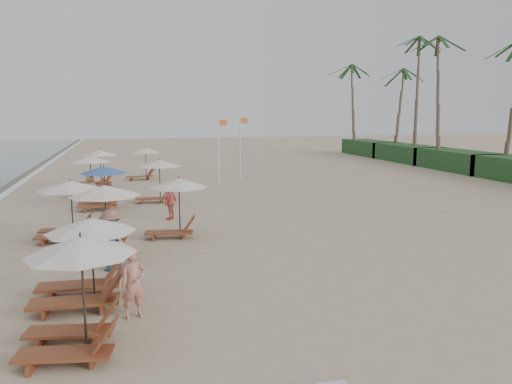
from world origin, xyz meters
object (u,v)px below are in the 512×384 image
object	(u,v)px
inland_station_1	(157,174)
lounger_station_3	(66,208)
lounger_station_0	(73,294)
beachgoer_near	(133,283)
lounger_station_6	(96,172)
flag_pole_near	(219,147)
beachgoer_mid_a	(111,245)
beachgoer_mid_b	(111,239)
inland_station_2	(143,159)
lounger_station_1	(81,264)
lounger_station_2	(100,219)
lounger_station_5	(87,175)
beachgoer_far_a	(170,202)
beachgoer_far_b	(90,189)
lounger_station_4	(100,186)
inland_station_0	(175,199)

from	to	relation	value
inland_station_1	lounger_station_3	bearing A→B (deg)	-117.79
lounger_station_0	beachgoer_near	size ratio (longest dim) A/B	1.47
lounger_station_6	flag_pole_near	distance (m)	7.88
inland_station_1	beachgoer_near	bearing A→B (deg)	-95.89
lounger_station_6	beachgoer_mid_a	distance (m)	17.23
beachgoer_mid_b	flag_pole_near	size ratio (longest dim) A/B	0.41
inland_station_2	lounger_station_1	bearing A→B (deg)	-96.01
beachgoer_near	lounger_station_2	bearing A→B (deg)	80.81
lounger_station_5	lounger_station_3	bearing A→B (deg)	-90.34
beachgoer_mid_a	beachgoer_mid_b	world-z (taller)	beachgoer_mid_b
lounger_station_2	inland_station_2	bearing A→B (deg)	83.63
lounger_station_0	beachgoer_far_a	xyz separation A→B (m)	(2.97, 11.90, -0.43)
lounger_station_1	beachgoer_near	xyz separation A→B (m)	(1.21, -1.22, -0.19)
beachgoer_mid_a	beachgoer_far_b	xyz separation A→B (m)	(-1.25, 11.50, 0.01)
beachgoer_far_a	lounger_station_4	bearing A→B (deg)	-101.58
lounger_station_1	beachgoer_mid_b	distance (m)	2.74
lounger_station_3	lounger_station_6	distance (m)	13.03
lounger_station_6	inland_station_0	world-z (taller)	lounger_station_6
beachgoer_mid_a	beachgoer_near	bearing A→B (deg)	87.73
beachgoer_far_a	flag_pole_near	distance (m)	10.80
flag_pole_near	inland_station_2	bearing A→B (deg)	139.22
inland_station_0	lounger_station_4	bearing A→B (deg)	114.61
lounger_station_2	lounger_station_5	size ratio (longest dim) A/B	0.96
beachgoer_far_b	flag_pole_near	xyz separation A→B (m)	(7.74, 5.05, 1.67)
inland_station_2	beachgoer_mid_a	size ratio (longest dim) A/B	1.67
beachgoer_mid_a	flag_pole_near	distance (m)	17.86
lounger_station_1	inland_station_1	world-z (taller)	inland_station_1
lounger_station_3	lounger_station_4	bearing A→B (deg)	80.82
lounger_station_0	lounger_station_5	size ratio (longest dim) A/B	0.93
lounger_station_1	beachgoer_far_a	size ratio (longest dim) A/B	1.71
inland_station_0	beachgoer_far_b	xyz separation A→B (m)	(-3.56, 7.92, -0.66)
inland_station_1	beachgoer_far_a	world-z (taller)	inland_station_1
beachgoer_near	beachgoer_mid_b	size ratio (longest dim) A/B	0.90
beachgoer_near	inland_station_0	bearing A→B (deg)	57.63
inland_station_2	inland_station_0	bearing A→B (deg)	-88.32
lounger_station_3	lounger_station_6	bearing A→B (deg)	88.27
lounger_station_1	beachgoer_near	bearing A→B (deg)	-45.30
lounger_station_3	beachgoer_far_b	world-z (taller)	lounger_station_3
inland_station_0	beachgoer_far_a	world-z (taller)	inland_station_0
lounger_station_2	lounger_station_5	bearing A→B (deg)	95.47
lounger_station_3	beachgoer_far_a	bearing A→B (deg)	32.34
lounger_station_4	inland_station_0	xyz separation A→B (m)	(2.98, -6.51, 0.32)
beachgoer_mid_a	beachgoer_mid_b	distance (m)	0.18
lounger_station_0	inland_station_2	size ratio (longest dim) A/B	0.92
beachgoer_mid_b	lounger_station_6	bearing A→B (deg)	-48.18
beachgoer_far_a	flag_pole_near	world-z (taller)	flag_pole_near
lounger_station_0	beachgoer_near	world-z (taller)	lounger_station_0
inland_station_0	beachgoer_far_b	world-z (taller)	inland_station_0
inland_station_0	beachgoer_mid_b	xyz separation A→B (m)	(-2.28, -3.46, -0.54)
inland_station_1	beachgoer_near	world-z (taller)	inland_station_1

